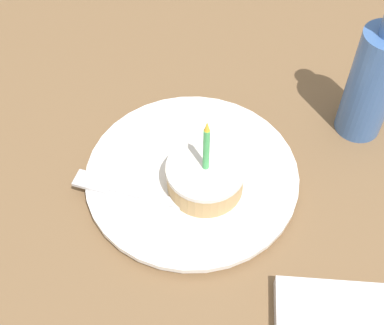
{
  "coord_description": "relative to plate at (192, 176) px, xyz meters",
  "views": [
    {
      "loc": [
        0.01,
        -0.38,
        0.57
      ],
      "look_at": [
        -0.02,
        0.02,
        0.04
      ],
      "focal_mm": 50.0,
      "sensor_mm": 36.0,
      "label": 1
    }
  ],
  "objects": [
    {
      "name": "cake_slice",
      "position": [
        0.02,
        -0.02,
        0.03
      ],
      "size": [
        0.1,
        0.1,
        0.12
      ],
      "color": "tan",
      "rests_on": "plate"
    },
    {
      "name": "bottle",
      "position": [
        0.22,
        0.11,
        0.08
      ],
      "size": [
        0.06,
        0.06,
        0.22
      ],
      "color": "#3F66A5",
      "rests_on": "ground_plane"
    },
    {
      "name": "ground_plane",
      "position": [
        0.02,
        -0.02,
        -0.03
      ],
      "size": [
        2.4,
        2.4,
        0.04
      ],
      "color": "brown",
      "rests_on": "ground"
    },
    {
      "name": "plate",
      "position": [
        0.0,
        0.0,
        0.0
      ],
      "size": [
        0.27,
        0.27,
        0.02
      ],
      "color": "white",
      "rests_on": "ground_plane"
    },
    {
      "name": "fork",
      "position": [
        -0.07,
        -0.04,
        0.01
      ],
      "size": [
        0.18,
        0.06,
        0.0
      ],
      "color": "silver",
      "rests_on": "plate"
    }
  ]
}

